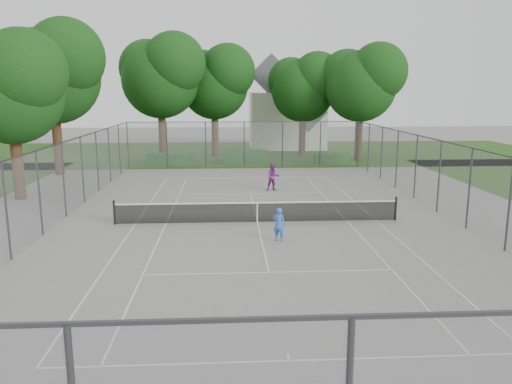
{
  "coord_description": "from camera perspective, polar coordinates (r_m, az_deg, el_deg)",
  "views": [
    {
      "loc": [
        -1.31,
        -21.9,
        5.88
      ],
      "look_at": [
        0.0,
        1.0,
        1.2
      ],
      "focal_mm": 35.0,
      "sensor_mm": 36.0,
      "label": 1
    }
  ],
  "objects": [
    {
      "name": "ground",
      "position": [
        22.71,
        0.14,
        -3.47
      ],
      "size": [
        120.0,
        120.0,
        0.0
      ],
      "primitive_type": "plane",
      "color": "slate",
      "rests_on": "ground"
    },
    {
      "name": "grass_far",
      "position": [
        48.27,
        -1.7,
        4.53
      ],
      "size": [
        60.0,
        20.0,
        0.0
      ],
      "primitive_type": "cube",
      "color": "#204413",
      "rests_on": "ground"
    },
    {
      "name": "court_markings",
      "position": [
        22.71,
        0.14,
        -3.46
      ],
      "size": [
        11.03,
        23.83,
        0.01
      ],
      "color": "silver",
      "rests_on": "ground"
    },
    {
      "name": "tennis_net",
      "position": [
        22.58,
        0.15,
        -2.22
      ],
      "size": [
        12.87,
        0.1,
        1.1
      ],
      "color": "black",
      "rests_on": "ground"
    },
    {
      "name": "perimeter_fence",
      "position": [
        22.31,
        0.15,
        1.02
      ],
      "size": [
        18.08,
        34.08,
        3.52
      ],
      "color": "#38383D",
      "rests_on": "ground"
    },
    {
      "name": "tree_far_left",
      "position": [
        43.23,
        -10.78,
        13.2
      ],
      "size": [
        7.37,
        6.73,
        10.6
      ],
      "color": "#392314",
      "rests_on": "ground"
    },
    {
      "name": "tree_far_midleft",
      "position": [
        45.33,
        -4.68,
        12.67
      ],
      "size": [
        6.89,
        6.29,
        9.91
      ],
      "color": "#392314",
      "rests_on": "ground"
    },
    {
      "name": "tree_far_midright",
      "position": [
        45.25,
        5.52,
        12.05
      ],
      "size": [
        6.41,
        5.86,
        9.22
      ],
      "color": "#392314",
      "rests_on": "ground"
    },
    {
      "name": "tree_far_right",
      "position": [
        43.31,
        12.04,
        12.37
      ],
      "size": [
        6.79,
        6.2,
        9.76
      ],
      "color": "#392314",
      "rests_on": "ground"
    },
    {
      "name": "tree_side_back",
      "position": [
        37.72,
        -22.2,
        12.89
      ],
      "size": [
        7.41,
        6.77,
        10.65
      ],
      "color": "#392314",
      "rests_on": "ground"
    },
    {
      "name": "tree_side_front",
      "position": [
        29.86,
        -26.21,
        11.0
      ],
      "size": [
        6.29,
        5.74,
        9.04
      ],
      "color": "#392314",
      "rests_on": "ground"
    },
    {
      "name": "hedge_left",
      "position": [
        40.6,
        -9.63,
        3.72
      ],
      "size": [
        3.8,
        1.14,
        0.95
      ],
      "primitive_type": "cube",
      "color": "#1C4F19",
      "rests_on": "ground"
    },
    {
      "name": "hedge_mid",
      "position": [
        40.99,
        -1.21,
        4.06
      ],
      "size": [
        3.53,
        1.01,
        1.11
      ],
      "primitive_type": "cube",
      "color": "#1C4F19",
      "rests_on": "ground"
    },
    {
      "name": "hedge_right",
      "position": [
        41.7,
        8.53,
        3.86
      ],
      "size": [
        2.69,
        0.99,
        0.81
      ],
      "primitive_type": "cube",
      "color": "#1C4F19",
      "rests_on": "ground"
    },
    {
      "name": "house",
      "position": [
        52.17,
        3.55,
        9.19
      ],
      "size": [
        7.52,
        5.83,
        9.37
      ],
      "color": "white",
      "rests_on": "ground"
    },
    {
      "name": "girl_player",
      "position": [
        19.8,
        2.64,
        -3.7
      ],
      "size": [
        0.58,
        0.49,
        1.36
      ],
      "primitive_type": "imported",
      "rotation": [
        0.0,
        0.0,
        2.74
      ],
      "color": "blue",
      "rests_on": "ground"
    },
    {
      "name": "woman_player",
      "position": [
        29.75,
        1.97,
        1.73
      ],
      "size": [
        0.9,
        0.76,
        1.63
      ],
      "primitive_type": "imported",
      "rotation": [
        0.0,
        0.0,
        0.19
      ],
      "color": "#7B2978",
      "rests_on": "ground"
    }
  ]
}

